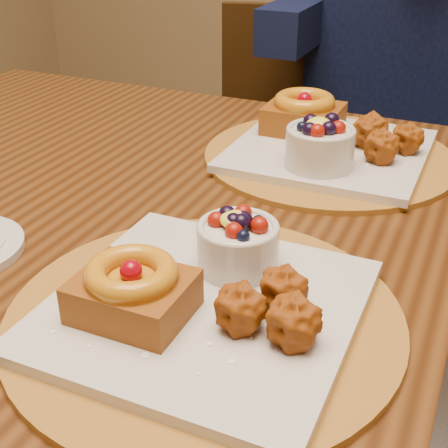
{
  "coord_description": "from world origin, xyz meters",
  "views": [
    {
      "loc": [
        0.28,
        -0.59,
        1.12
      ],
      "look_at": [
        0.07,
        -0.11,
        0.83
      ],
      "focal_mm": 50.0,
      "sensor_mm": 36.0,
      "label": 1
    }
  ],
  "objects_px": {
    "dining_table": "(278,273)",
    "place_setting_near": "(204,297)",
    "place_setting_far": "(327,143)",
    "chair_far": "(302,184)"
  },
  "relations": [
    {
      "from": "place_setting_near",
      "to": "place_setting_far",
      "type": "relative_size",
      "value": 1.0
    },
    {
      "from": "place_setting_near",
      "to": "place_setting_far",
      "type": "height_order",
      "value": "place_setting_far"
    },
    {
      "from": "dining_table",
      "to": "place_setting_near",
      "type": "distance_m",
      "value": 0.24
    },
    {
      "from": "dining_table",
      "to": "chair_far",
      "type": "xyz_separation_m",
      "value": [
        -0.17,
        0.67,
        -0.19
      ]
    },
    {
      "from": "dining_table",
      "to": "chair_far",
      "type": "bearing_deg",
      "value": 104.3
    },
    {
      "from": "place_setting_near",
      "to": "place_setting_far",
      "type": "bearing_deg",
      "value": 90.14
    },
    {
      "from": "place_setting_far",
      "to": "dining_table",
      "type": "bearing_deg",
      "value": -89.1
    },
    {
      "from": "place_setting_far",
      "to": "chair_far",
      "type": "distance_m",
      "value": 0.57
    },
    {
      "from": "chair_far",
      "to": "place_setting_near",
      "type": "bearing_deg",
      "value": -93.29
    },
    {
      "from": "dining_table",
      "to": "place_setting_far",
      "type": "xyz_separation_m",
      "value": [
        -0.0,
        0.21,
        0.11
      ]
    }
  ]
}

